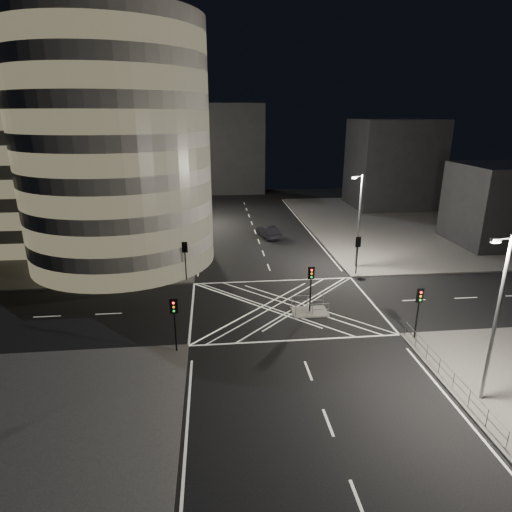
{
  "coord_description": "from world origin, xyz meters",
  "views": [
    {
      "loc": [
        -5.93,
        -33.84,
        16.16
      ],
      "look_at": [
        -1.91,
        5.16,
        3.0
      ],
      "focal_mm": 30.0,
      "sensor_mm": 36.0,
      "label": 1
    }
  ],
  "objects": [
    {
      "name": "traffic_signal_fr",
      "position": [
        8.8,
        6.8,
        2.91
      ],
      "size": [
        0.55,
        0.22,
        4.0
      ],
      "color": "black",
      "rests_on": "sidewalk_far_right"
    },
    {
      "name": "street_lamp_right_near",
      "position": [
        9.44,
        -14.0,
        5.54
      ],
      "size": [
        1.25,
        0.25,
        10.0
      ],
      "color": "slate",
      "rests_on": "sidewalk_near_right"
    },
    {
      "name": "building_right_near",
      "position": [
        30.0,
        16.0,
        5.15
      ],
      "size": [
        10.0,
        10.0,
        10.0
      ],
      "primitive_type": "cube",
      "color": "black",
      "rests_on": "sidewalk_far_right"
    },
    {
      "name": "building_far_end",
      "position": [
        -4.0,
        58.0,
        9.0
      ],
      "size": [
        18.0,
        8.0,
        18.0
      ],
      "primitive_type": "cube",
      "color": "black",
      "rests_on": "ground"
    },
    {
      "name": "railing_island_south",
      "position": [
        2.0,
        -2.4,
        0.7
      ],
      "size": [
        2.8,
        0.06,
        1.1
      ],
      "primitive_type": "cube",
      "color": "slate",
      "rests_on": "central_island"
    },
    {
      "name": "traffic_signal_fl",
      "position": [
        -8.8,
        6.8,
        2.91
      ],
      "size": [
        0.55,
        0.22,
        4.0
      ],
      "color": "black",
      "rests_on": "sidewalk_far_left"
    },
    {
      "name": "tree_b",
      "position": [
        -10.5,
        15.0,
        4.7
      ],
      "size": [
        5.27,
        5.27,
        7.59
      ],
      "color": "black",
      "rests_on": "sidewalk_far_left"
    },
    {
      "name": "traffic_signal_nl",
      "position": [
        -8.8,
        -6.8,
        2.91
      ],
      "size": [
        0.55,
        0.22,
        4.0
      ],
      "color": "black",
      "rests_on": "sidewalk_near_left"
    },
    {
      "name": "building_right_far",
      "position": [
        26.0,
        40.0,
        7.65
      ],
      "size": [
        14.0,
        12.0,
        15.0
      ],
      "primitive_type": "cube",
      "color": "black",
      "rests_on": "sidewalk_far_right"
    },
    {
      "name": "ground",
      "position": [
        0.0,
        0.0,
        0.0
      ],
      "size": [
        120.0,
        120.0,
        0.0
      ],
      "primitive_type": "plane",
      "color": "black",
      "rests_on": "ground"
    },
    {
      "name": "tree_c",
      "position": [
        -10.5,
        21.0,
        5.22
      ],
      "size": [
        4.43,
        4.43,
        7.63
      ],
      "color": "black",
      "rests_on": "sidewalk_far_left"
    },
    {
      "name": "street_lamp_left_far",
      "position": [
        -9.44,
        30.0,
        5.54
      ],
      "size": [
        1.25,
        0.25,
        10.0
      ],
      "color": "slate",
      "rests_on": "sidewalk_far_left"
    },
    {
      "name": "office_tower_curved",
      "position": [
        -20.74,
        18.74,
        12.65
      ],
      "size": [
        30.0,
        29.0,
        27.2
      ],
      "color": "gray",
      "rests_on": "sidewalk_far_left"
    },
    {
      "name": "railing_near_right",
      "position": [
        8.3,
        -12.15,
        0.7
      ],
      "size": [
        0.06,
        11.7,
        1.1
      ],
      "primitive_type": "cube",
      "color": "slate",
      "rests_on": "sidewalk_near_right"
    },
    {
      "name": "railing_island_north",
      "position": [
        2.0,
        -0.6,
        0.7
      ],
      "size": [
        2.8,
        0.06,
        1.1
      ],
      "primitive_type": "cube",
      "color": "slate",
      "rests_on": "central_island"
    },
    {
      "name": "traffic_signal_nr",
      "position": [
        8.8,
        -6.8,
        2.91
      ],
      "size": [
        0.55,
        0.22,
        4.0
      ],
      "color": "black",
      "rests_on": "sidewalk_near_right"
    },
    {
      "name": "tree_d",
      "position": [
        -10.5,
        27.0,
        4.88
      ],
      "size": [
        5.51,
        5.51,
        7.9
      ],
      "color": "black",
      "rests_on": "sidewalk_far_left"
    },
    {
      "name": "tree_e",
      "position": [
        -10.5,
        33.0,
        4.35
      ],
      "size": [
        3.9,
        3.9,
        6.46
      ],
      "color": "black",
      "rests_on": "sidewalk_far_left"
    },
    {
      "name": "traffic_signal_island",
      "position": [
        2.0,
        -1.5,
        2.91
      ],
      "size": [
        0.55,
        0.22,
        4.0
      ],
      "color": "black",
      "rests_on": "central_island"
    },
    {
      "name": "central_island",
      "position": [
        2.0,
        -1.5,
        0.07
      ],
      "size": [
        3.0,
        2.0,
        0.15
      ],
      "primitive_type": "cube",
      "color": "slate",
      "rests_on": "ground"
    },
    {
      "name": "sidewalk_far_left",
      "position": [
        -29.0,
        27.0,
        0.07
      ],
      "size": [
        42.0,
        42.0,
        0.15
      ],
      "primitive_type": "cube",
      "color": "#484644",
      "rests_on": "ground"
    },
    {
      "name": "office_block_rear",
      "position": [
        -22.0,
        42.0,
        11.15
      ],
      "size": [
        24.0,
        16.0,
        22.0
      ],
      "primitive_type": "cube",
      "color": "gray",
      "rests_on": "sidewalk_far_left"
    },
    {
      "name": "sedan",
      "position": [
        1.5,
        21.72,
        0.82
      ],
      "size": [
        3.06,
        5.24,
        1.63
      ],
      "primitive_type": "imported",
      "rotation": [
        0.0,
        0.0,
        3.43
      ],
      "color": "black",
      "rests_on": "ground"
    },
    {
      "name": "street_lamp_right_far",
      "position": [
        9.44,
        9.0,
        5.54
      ],
      "size": [
        1.25,
        0.25,
        10.0
      ],
      "color": "slate",
      "rests_on": "sidewalk_far_right"
    },
    {
      "name": "street_lamp_left_near",
      "position": [
        -9.44,
        12.0,
        5.54
      ],
      "size": [
        1.25,
        0.25,
        10.0
      ],
      "color": "slate",
      "rests_on": "sidewalk_far_left"
    },
    {
      "name": "sidewalk_far_right",
      "position": [
        29.0,
        27.0,
        0.07
      ],
      "size": [
        42.0,
        42.0,
        0.15
      ],
      "primitive_type": "cube",
      "color": "#484644",
      "rests_on": "ground"
    },
    {
      "name": "tree_a",
      "position": [
        -10.5,
        9.0,
        4.74
      ],
      "size": [
        4.25,
        4.25,
        7.05
      ],
      "color": "black",
      "rests_on": "sidewalk_far_left"
    }
  ]
}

